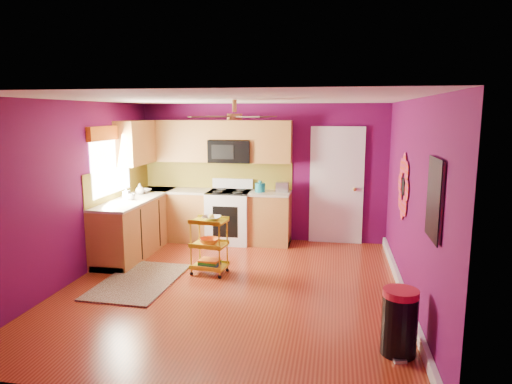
# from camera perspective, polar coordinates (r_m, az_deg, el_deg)

# --- Properties ---
(ground) EXTENTS (5.00, 5.00, 0.00)m
(ground) POSITION_cam_1_polar(r_m,az_deg,el_deg) (6.31, -2.93, -11.82)
(ground) COLOR maroon
(ground) RESTS_ON ground
(room_envelope) EXTENTS (4.54, 5.04, 2.52)m
(room_envelope) POSITION_cam_1_polar(r_m,az_deg,el_deg) (5.90, -2.81, 3.07)
(room_envelope) COLOR #580A46
(room_envelope) RESTS_ON ground
(lower_cabinets) EXTENTS (2.81, 2.31, 0.94)m
(lower_cabinets) POSITION_cam_1_polar(r_m,az_deg,el_deg) (8.21, -9.32, -3.64)
(lower_cabinets) COLOR #945E28
(lower_cabinets) RESTS_ON ground
(electric_range) EXTENTS (0.76, 0.66, 1.13)m
(electric_range) POSITION_cam_1_polar(r_m,az_deg,el_deg) (8.31, -3.33, -3.01)
(electric_range) COLOR white
(electric_range) RESTS_ON ground
(upper_cabinetry) EXTENTS (2.80, 2.30, 1.26)m
(upper_cabinetry) POSITION_cam_1_polar(r_m,az_deg,el_deg) (8.31, -8.09, 6.09)
(upper_cabinetry) COLOR #945E28
(upper_cabinetry) RESTS_ON ground
(left_window) EXTENTS (0.08, 1.35, 1.08)m
(left_window) POSITION_cam_1_polar(r_m,az_deg,el_deg) (7.66, -17.70, 4.95)
(left_window) COLOR white
(left_window) RESTS_ON ground
(panel_door) EXTENTS (0.95, 0.11, 2.15)m
(panel_door) POSITION_cam_1_polar(r_m,az_deg,el_deg) (8.28, 10.03, 0.63)
(panel_door) COLOR white
(panel_door) RESTS_ON ground
(right_wall_art) EXTENTS (0.04, 2.74, 1.04)m
(right_wall_art) POSITION_cam_1_polar(r_m,az_deg,el_deg) (5.52, 19.26, 0.09)
(right_wall_art) COLOR black
(right_wall_art) RESTS_ON ground
(ceiling_fan) EXTENTS (1.01, 1.01, 0.26)m
(ceiling_fan) POSITION_cam_1_polar(r_m,az_deg,el_deg) (6.06, -2.69, 9.49)
(ceiling_fan) COLOR #BF8C3F
(ceiling_fan) RESTS_ON ground
(shag_rug) EXTENTS (1.02, 1.61, 0.02)m
(shag_rug) POSITION_cam_1_polar(r_m,az_deg,el_deg) (6.69, -14.41, -10.74)
(shag_rug) COLOR black
(shag_rug) RESTS_ON ground
(rolling_cart) EXTENTS (0.54, 0.42, 0.90)m
(rolling_cart) POSITION_cam_1_polar(r_m,az_deg,el_deg) (6.70, -5.82, -6.38)
(rolling_cart) COLOR gold
(rolling_cart) RESTS_ON ground
(trash_can) EXTENTS (0.42, 0.42, 0.66)m
(trash_can) POSITION_cam_1_polar(r_m,az_deg,el_deg) (4.80, 17.49, -15.25)
(trash_can) COLOR black
(trash_can) RESTS_ON ground
(teal_kettle) EXTENTS (0.18, 0.18, 0.21)m
(teal_kettle) POSITION_cam_1_polar(r_m,az_deg,el_deg) (8.12, 0.52, 0.59)
(teal_kettle) COLOR #127A8A
(teal_kettle) RESTS_ON lower_cabinets
(toaster) EXTENTS (0.22, 0.15, 0.18)m
(toaster) POSITION_cam_1_polar(r_m,az_deg,el_deg) (8.11, 3.30, 0.61)
(toaster) COLOR beige
(toaster) RESTS_ON lower_cabinets
(soap_bottle_a) EXTENTS (0.10, 0.10, 0.21)m
(soap_bottle_a) POSITION_cam_1_polar(r_m,az_deg,el_deg) (7.70, -15.90, -0.12)
(soap_bottle_a) COLOR #EA3F72
(soap_bottle_a) RESTS_ON lower_cabinets
(soap_bottle_b) EXTENTS (0.15, 0.15, 0.19)m
(soap_bottle_b) POSITION_cam_1_polar(r_m,az_deg,el_deg) (8.12, -14.31, 0.36)
(soap_bottle_b) COLOR white
(soap_bottle_b) RESTS_ON lower_cabinets
(counter_dish) EXTENTS (0.26, 0.26, 0.06)m
(counter_dish) POSITION_cam_1_polar(r_m,az_deg,el_deg) (8.29, -13.88, 0.13)
(counter_dish) COLOR white
(counter_dish) RESTS_ON lower_cabinets
(counter_cup) EXTENTS (0.13, 0.13, 0.10)m
(counter_cup) POSITION_cam_1_polar(r_m,az_deg,el_deg) (7.65, -15.36, -0.58)
(counter_cup) COLOR white
(counter_cup) RESTS_ON lower_cabinets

